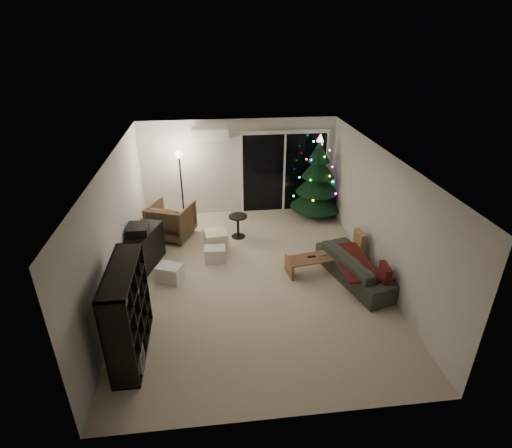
{
  "coord_description": "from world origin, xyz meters",
  "views": [
    {
      "loc": [
        -0.73,
        -6.69,
        4.56
      ],
      "look_at": [
        0.1,
        0.3,
        1.05
      ],
      "focal_mm": 28.0,
      "sensor_mm": 36.0,
      "label": 1
    }
  ],
  "objects_px": {
    "armchair": "(171,220)",
    "sofa": "(357,267)",
    "bookshelf": "(115,313)",
    "christmas_tree": "(318,176)",
    "coffee_table": "(318,265)",
    "media_cabinet": "(141,251)"
  },
  "relations": [
    {
      "from": "armchair",
      "to": "coffee_table",
      "type": "height_order",
      "value": "armchair"
    },
    {
      "from": "bookshelf",
      "to": "christmas_tree",
      "type": "bearing_deg",
      "value": 47.31
    },
    {
      "from": "armchair",
      "to": "sofa",
      "type": "relative_size",
      "value": 0.48
    },
    {
      "from": "armchair",
      "to": "christmas_tree",
      "type": "relative_size",
      "value": 0.44
    },
    {
      "from": "christmas_tree",
      "to": "bookshelf",
      "type": "bearing_deg",
      "value": -132.95
    },
    {
      "from": "sofa",
      "to": "coffee_table",
      "type": "height_order",
      "value": "sofa"
    },
    {
      "from": "sofa",
      "to": "christmas_tree",
      "type": "distance_m",
      "value": 3.15
    },
    {
      "from": "media_cabinet",
      "to": "armchair",
      "type": "distance_m",
      "value": 1.42
    },
    {
      "from": "bookshelf",
      "to": "armchair",
      "type": "height_order",
      "value": "bookshelf"
    },
    {
      "from": "coffee_table",
      "to": "sofa",
      "type": "bearing_deg",
      "value": -31.46
    },
    {
      "from": "armchair",
      "to": "coffee_table",
      "type": "bearing_deg",
      "value": 168.7
    },
    {
      "from": "bookshelf",
      "to": "christmas_tree",
      "type": "distance_m",
      "value": 6.22
    },
    {
      "from": "media_cabinet",
      "to": "armchair",
      "type": "relative_size",
      "value": 1.36
    },
    {
      "from": "sofa",
      "to": "christmas_tree",
      "type": "height_order",
      "value": "christmas_tree"
    },
    {
      "from": "armchair",
      "to": "christmas_tree",
      "type": "distance_m",
      "value": 3.84
    },
    {
      "from": "bookshelf",
      "to": "coffee_table",
      "type": "bearing_deg",
      "value": 26.84
    },
    {
      "from": "bookshelf",
      "to": "sofa",
      "type": "bearing_deg",
      "value": 19.49
    },
    {
      "from": "media_cabinet",
      "to": "sofa",
      "type": "xyz_separation_m",
      "value": [
        4.3,
        -0.95,
        -0.12
      ]
    },
    {
      "from": "media_cabinet",
      "to": "christmas_tree",
      "type": "height_order",
      "value": "christmas_tree"
    },
    {
      "from": "media_cabinet",
      "to": "sofa",
      "type": "distance_m",
      "value": 4.41
    },
    {
      "from": "bookshelf",
      "to": "armchair",
      "type": "bearing_deg",
      "value": 82.24
    },
    {
      "from": "media_cabinet",
      "to": "coffee_table",
      "type": "relative_size",
      "value": 1.03
    }
  ]
}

